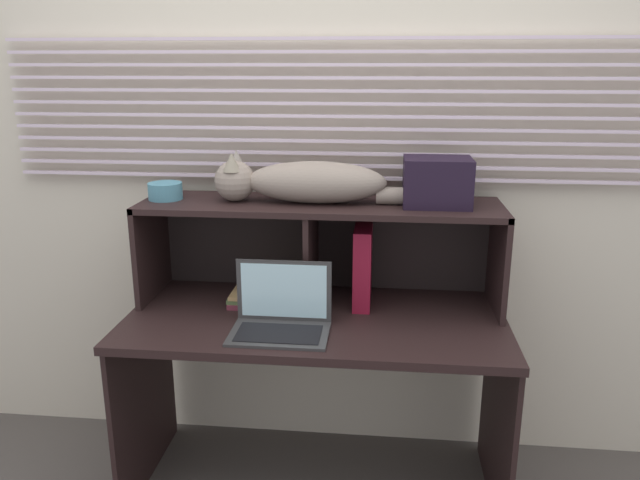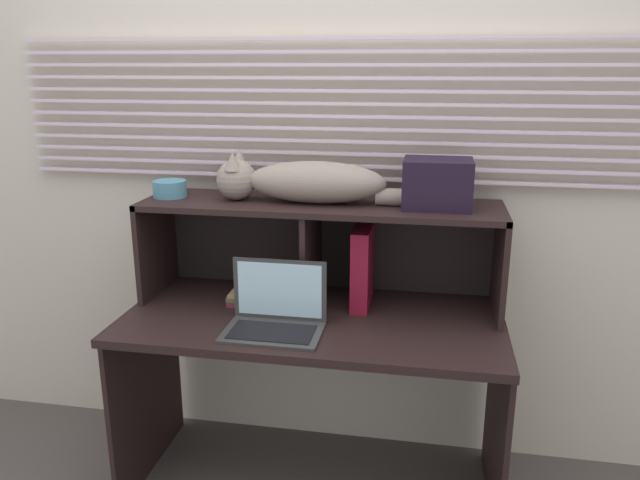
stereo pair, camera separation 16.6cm
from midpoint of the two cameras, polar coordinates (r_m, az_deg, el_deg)
The scene contains 9 objects.
back_panel_with_blinds at distance 2.44m, azimuth 2.91°, elevation 8.23°, with size 4.40×0.08×2.50m.
desk at distance 2.29m, azimuth 1.43°, elevation -10.25°, with size 1.35×0.66×0.71m.
hutch_shelf_unit at distance 2.31m, azimuth 2.11°, elevation 0.97°, with size 1.32×0.35×0.38m.
cat at distance 2.25m, azimuth 0.58°, elevation 5.40°, with size 0.83×0.18×0.18m.
laptop at distance 2.10m, azimuth -1.88°, elevation -6.99°, with size 0.33×0.22×0.23m.
binder_upright at distance 2.30m, azimuth 6.01°, elevation -2.42°, with size 0.06×0.23×0.30m, color maroon.
book_stack at distance 2.40m, azimuth -3.51°, elevation -4.75°, with size 0.20×0.27×0.05m.
small_basket at distance 2.40m, azimuth -11.80°, elevation 4.64°, with size 0.13×0.13×0.06m, color teal.
storage_box at distance 2.22m, azimuth 12.92°, elevation 5.10°, with size 0.24×0.19×0.17m, color black.
Camera 2 is at (0.40, -1.84, 1.58)m, focal length 34.63 mm.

